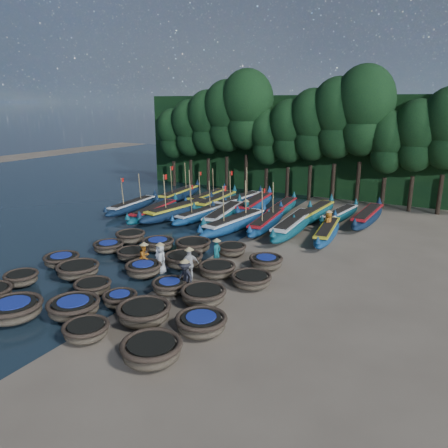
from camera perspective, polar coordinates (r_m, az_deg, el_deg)
The scene contains 63 objects.
ground at distance 26.32m, azimuth -3.12°, elevation -5.13°, with size 120.00×120.00×0.00m, color #7D6F5B.
foliage_wall at distance 46.42m, azimuth 12.57°, elevation 9.92°, with size 40.00×3.00×10.00m, color black.
coracle_1 at distance 21.72m, azimuth -25.79°, elevation -10.03°, with size 3.13×3.13×0.84m.
coracle_2 at distance 21.02m, azimuth -19.05°, elevation -10.25°, with size 2.37×2.37×0.77m.
coracle_3 at distance 19.07m, azimuth -17.57°, elevation -13.09°, with size 2.15×2.15×0.67m.
coracle_4 at distance 16.99m, azimuth -9.45°, elevation -15.96°, with size 2.51×2.51×0.83m.
coracle_5 at distance 25.43m, azimuth -24.96°, elevation -6.43°, with size 1.93×1.93×0.70m.
coracle_6 at distance 23.06m, azimuth -16.78°, elevation -7.87°, with size 2.13×2.13×0.67m.
coracle_7 at distance 21.41m, azimuth -13.43°, elevation -9.48°, with size 2.00×2.00×0.66m.
coracle_8 at distance 19.71m, azimuth -10.42°, elevation -11.33°, with size 2.49×2.49×0.82m.
coracle_9 at distance 18.61m, azimuth -3.00°, elevation -12.82°, with size 2.68×2.68×0.79m.
coracle_10 at distance 27.40m, azimuth -20.45°, elevation -4.40°, with size 2.56×2.56×0.68m.
coracle_11 at distance 25.34m, azimuth -18.53°, elevation -5.71°, with size 2.51×2.51×0.79m.
coracle_12 at distance 24.58m, azimuth -10.49°, elevation -5.80°, with size 2.03×2.03×0.77m.
coracle_13 at distance 22.34m, azimuth -7.12°, elevation -8.05°, with size 1.87×1.87×0.68m.
coracle_14 at distance 21.12m, azimuth -2.71°, elevation -9.24°, with size 2.67×2.67×0.77m.
coracle_15 at distance 29.03m, azimuth -14.85°, elevation -2.85°, with size 2.25×2.25×0.65m.
coracle_16 at distance 27.29m, azimuth -11.84°, elevation -3.84°, with size 2.10×2.10×0.66m.
coracle_17 at distance 25.66m, azimuth -5.32°, elevation -4.66°, with size 2.74×2.74×0.79m.
coracle_18 at distance 24.23m, azimuth -0.93°, elevation -5.95°, with size 2.25×2.25×0.71m.
coracle_19 at distance 22.95m, azimuth 3.58°, elevation -7.27°, with size 2.33×2.33×0.70m.
coracle_20 at distance 30.44m, azimuth -12.12°, elevation -1.64°, with size 2.03×2.03×0.81m.
coracle_21 at distance 28.66m, azimuth -8.63°, elevation -2.60°, with size 2.28×2.28×0.76m.
coracle_22 at distance 28.08m, azimuth -4.07°, elevation -2.82°, with size 2.84×2.84×0.79m.
coracle_23 at distance 27.46m, azimuth 1.02°, elevation -3.32°, with size 1.85×1.85×0.70m.
coracle_24 at distance 25.40m, azimuth 5.51°, elevation -4.94°, with size 1.97×1.97×0.73m.
long_boat_0 at distance 39.31m, azimuth -11.87°, elevation 2.34°, with size 1.85×7.56×3.22m.
long_boat_1 at distance 36.78m, azimuth -9.16°, elevation 1.62°, with size 2.34×7.98×1.41m.
long_boat_2 at distance 36.55m, azimuth -5.92°, elevation 1.77°, with size 2.90×9.03×3.88m.
long_boat_3 at distance 35.61m, azimuth -3.01°, elevation 1.26°, with size 2.05×7.35×3.14m.
long_boat_4 at distance 34.99m, azimuth -0.07°, elevation 1.18°, with size 2.85×8.70×1.55m.
long_boat_5 at distance 32.69m, azimuth 1.43°, elevation 0.13°, with size 2.62×8.56×3.67m.
long_boat_6 at distance 33.24m, azimuth 5.59°, elevation 0.25°, with size 2.20×8.05×3.44m.
long_boat_7 at distance 32.47m, azimuth 9.04°, elevation -0.12°, with size 2.01×9.20×1.62m.
long_boat_8 at distance 31.57m, azimuth 13.30°, elevation -1.01°, with size 2.18×7.54×1.34m.
long_boat_9 at distance 43.11m, azimuth -5.91°, elevation 3.83°, with size 2.22×8.39×3.58m.
long_boat_10 at distance 41.98m, azimuth -2.29°, elevation 3.49°, with size 1.35×7.47×3.17m.
long_boat_11 at distance 39.79m, azimuth -1.04°, elevation 2.93°, with size 1.94×8.52×1.50m.
long_boat_12 at distance 40.08m, azimuth 1.91°, elevation 3.00°, with size 2.30×8.32×3.55m.
long_boat_13 at distance 38.69m, azimuth 4.06°, elevation 2.57°, with size 2.50×8.96×1.59m.
long_boat_14 at distance 37.96m, azimuth 7.63°, elevation 2.08°, with size 1.95×7.66×1.35m.
long_boat_15 at distance 36.31m, azimuth 11.68°, elevation 1.38°, with size 2.03×8.66×1.53m.
long_boat_16 at distance 36.66m, azimuth 14.87°, elevation 1.16°, with size 2.26×7.23×1.28m.
long_boat_17 at distance 36.46m, azimuth 18.24°, elevation 0.94°, with size 1.76×8.40×1.48m.
fisherman_0 at distance 24.79m, azimuth -8.29°, elevation -4.35°, with size 0.96×0.75×1.92m.
fisherman_1 at distance 25.75m, azimuth -0.95°, elevation -3.48°, with size 0.52×0.63×1.75m.
fisherman_2 at distance 25.36m, azimuth -10.34°, elevation -4.14°, with size 0.63×0.79×1.79m.
fisherman_3 at distance 22.08m, azimuth -5.09°, elevation -6.82°, with size 1.28×1.00×1.94m.
fisherman_4 at distance 23.64m, azimuth -4.53°, elevation -5.15°, with size 0.95×1.10×1.98m.
fisherman_5 at distance 35.71m, azimuth 2.91°, elevation 1.88°, with size 1.56×0.81×1.81m.
fisherman_6 at distance 32.51m, azimuth 13.48°, elevation 0.24°, with size 0.66×0.92×1.95m.
tree_0 at distance 50.26m, azimuth -6.70°, elevation 11.70°, with size 3.68×3.68×8.68m.
tree_1 at distance 48.92m, azimuth -4.48°, elevation 12.45°, with size 4.09×4.09×9.65m.
tree_2 at distance 47.67m, azimuth -2.12°, elevation 13.21°, with size 4.51×4.51×10.63m.
tree_3 at distance 46.50m, azimuth 0.38°, elevation 14.00°, with size 4.92×4.92×11.60m.
tree_4 at distance 45.43m, azimuth 3.01°, elevation 14.79°, with size 5.34×5.34×12.58m.
tree_5 at distance 44.59m, azimuth 5.67°, elevation 11.25°, with size 3.68×3.68×8.68m.
tree_6 at distance 43.68m, azimuth 8.52°, elevation 11.95°, with size 4.09×4.09×9.65m.
tree_7 at distance 42.89m, azimuth 11.50°, elevation 12.66°, with size 4.51×4.51×10.63m.
tree_8 at distance 42.22m, azimuth 14.60°, elevation 13.35°, with size 4.92×4.92×11.60m.
tree_9 at distance 41.68m, azimuth 17.81°, elevation 14.02°, with size 5.34×5.34×12.58m.
tree_10 at distance 41.40m, azimuth 20.65°, elevation 10.01°, with size 3.68×3.68×8.68m.
tree_11 at distance 41.08m, azimuth 23.95°, elevation 10.59°, with size 4.09×4.09×9.65m.
Camera 1 is at (13.15, -20.81, 9.31)m, focal length 35.00 mm.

